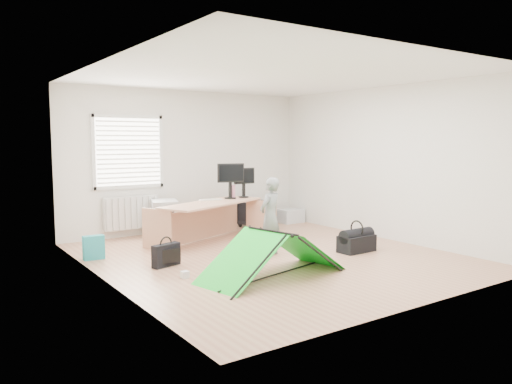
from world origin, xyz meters
TOP-DOWN VIEW (x-y plane):
  - ground at (0.00, 0.00)m, footprint 5.50×5.50m
  - back_wall at (0.00, 2.75)m, footprint 5.00×0.02m
  - window at (-1.20, 2.71)m, footprint 1.20×0.06m
  - radiator at (-1.20, 2.67)m, footprint 1.00×0.12m
  - desk at (-0.23, 1.38)m, footprint 2.16×1.40m
  - filing_cabinet at (-0.73, 2.24)m, footprint 0.60×0.70m
  - monitor_left at (0.29, 1.65)m, footprint 0.50×0.23m
  - monitor_right at (0.59, 1.66)m, footprint 0.42×0.10m
  - keyboard at (-0.12, 1.64)m, footprint 0.41×0.19m
  - thermos at (0.37, 1.67)m, footprint 0.09×0.09m
  - office_chair at (1.26, 2.26)m, footprint 0.73×0.74m
  - person at (0.03, 0.06)m, footprint 0.51×0.43m
  - kite at (-0.65, -0.92)m, footprint 2.06×1.24m
  - storage_crate at (2.19, 2.28)m, footprint 0.52×0.37m
  - tote_bag at (-2.28, 1.33)m, footprint 0.31×0.15m
  - laptop_bag at (-1.56, 0.35)m, footprint 0.44×0.24m
  - white_box at (-1.62, -0.34)m, footprint 0.09×0.09m
  - duffel_bag at (1.30, -0.52)m, footprint 0.61×0.33m

SIDE VIEW (x-z plane):
  - ground at x=0.00m, z-range 0.00..0.00m
  - white_box at x=-1.62m, z-range 0.00..0.09m
  - duffel_bag at x=1.30m, z-range 0.00..0.26m
  - storage_crate at x=2.19m, z-range 0.00..0.29m
  - laptop_bag at x=-1.56m, z-range 0.00..0.32m
  - tote_bag at x=-2.28m, z-range 0.00..0.36m
  - office_chair at x=1.26m, z-range 0.00..0.54m
  - kite at x=-0.65m, z-range 0.00..0.60m
  - filing_cabinet at x=-0.73m, z-range 0.00..0.68m
  - desk at x=-0.23m, z-range 0.00..0.70m
  - radiator at x=-1.20m, z-range 0.15..0.75m
  - person at x=0.03m, z-range 0.00..1.20m
  - keyboard at x=-0.12m, z-range 0.70..0.72m
  - thermos at x=0.37m, z-range 0.70..0.94m
  - monitor_right at x=0.59m, z-range 0.70..1.11m
  - monitor_left at x=0.29m, z-range 0.70..1.17m
  - back_wall at x=0.00m, z-range 0.00..2.70m
  - window at x=-1.20m, z-range 0.95..2.15m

